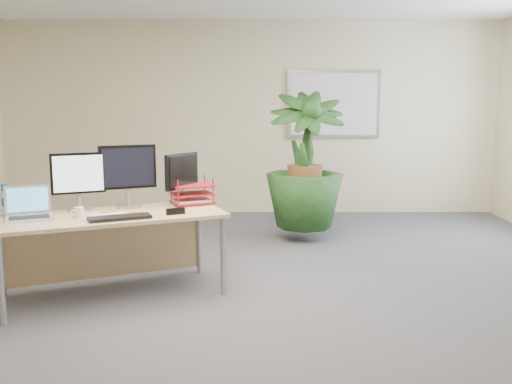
{
  "coord_description": "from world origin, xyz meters",
  "views": [
    {
      "loc": [
        0.13,
        -4.12,
        1.59
      ],
      "look_at": [
        0.12,
        0.35,
        0.88
      ],
      "focal_mm": 40.0,
      "sensor_mm": 36.0,
      "label": 1
    }
  ],
  "objects_px": {
    "monitor_left": "(78,178)",
    "monitor_right": "(128,172)",
    "floor_plant": "(305,176)",
    "laptop": "(29,210)",
    "desk": "(110,229)"
  },
  "relations": [
    {
      "from": "monitor_right",
      "to": "laptop",
      "type": "height_order",
      "value": "monitor_right"
    },
    {
      "from": "floor_plant",
      "to": "desk",
      "type": "bearing_deg",
      "value": -133.77
    },
    {
      "from": "monitor_right",
      "to": "laptop",
      "type": "xyz_separation_m",
      "value": [
        -0.68,
        -0.46,
        -0.25
      ]
    },
    {
      "from": "desk",
      "to": "floor_plant",
      "type": "xyz_separation_m",
      "value": [
        1.76,
        1.84,
        0.21
      ]
    },
    {
      "from": "floor_plant",
      "to": "monitor_left",
      "type": "bearing_deg",
      "value": -138.54
    },
    {
      "from": "monitor_left",
      "to": "monitor_right",
      "type": "xyz_separation_m",
      "value": [
        0.37,
        0.17,
        0.03
      ]
    },
    {
      "from": "monitor_left",
      "to": "laptop",
      "type": "height_order",
      "value": "monitor_left"
    },
    {
      "from": "monitor_right",
      "to": "laptop",
      "type": "relative_size",
      "value": 1.22
    },
    {
      "from": "monitor_right",
      "to": "laptop",
      "type": "distance_m",
      "value": 0.86
    },
    {
      "from": "floor_plant",
      "to": "monitor_right",
      "type": "height_order",
      "value": "floor_plant"
    },
    {
      "from": "monitor_left",
      "to": "floor_plant",
      "type": "bearing_deg",
      "value": 41.46
    },
    {
      "from": "monitor_left",
      "to": "monitor_right",
      "type": "bearing_deg",
      "value": 24.3
    },
    {
      "from": "floor_plant",
      "to": "monitor_left",
      "type": "height_order",
      "value": "floor_plant"
    },
    {
      "from": "floor_plant",
      "to": "laptop",
      "type": "height_order",
      "value": "floor_plant"
    },
    {
      "from": "floor_plant",
      "to": "monitor_right",
      "type": "relative_size",
      "value": 2.79
    }
  ]
}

